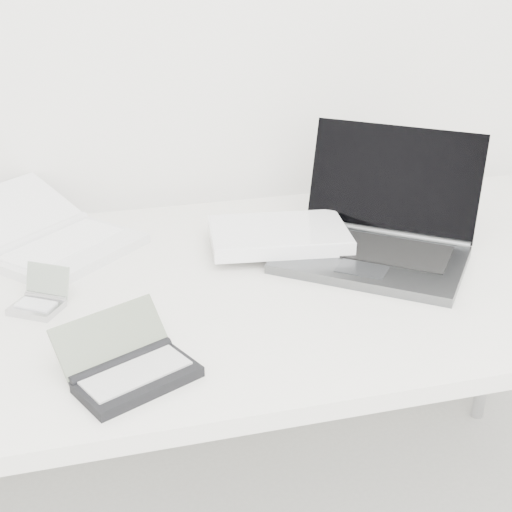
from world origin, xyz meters
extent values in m
cube|color=white|center=(0.00, 1.55, 0.71)|extent=(1.60, 0.80, 0.03)
cylinder|color=silver|center=(0.75, 1.90, 0.35)|extent=(0.04, 0.04, 0.70)
cube|color=#4F5154|center=(0.21, 1.54, 0.74)|extent=(0.42, 0.40, 0.02)
cube|color=black|center=(0.23, 1.57, 0.75)|extent=(0.30, 0.27, 0.00)
cube|color=black|center=(0.30, 1.66, 0.85)|extent=(0.31, 0.26, 0.21)
cylinder|color=#4F5154|center=(0.28, 1.64, 0.75)|extent=(0.28, 0.22, 0.02)
cube|color=#3B3E41|center=(0.17, 1.49, 0.75)|extent=(0.11, 0.10, 0.00)
cube|color=white|center=(0.05, 1.65, 0.76)|extent=(0.29, 0.21, 0.03)
cube|color=white|center=(0.05, 1.65, 0.78)|extent=(0.28, 0.21, 0.00)
cube|color=white|center=(-0.35, 1.73, 0.74)|extent=(0.32, 0.31, 0.02)
cube|color=white|center=(-0.36, 1.74, 0.75)|extent=(0.25, 0.24, 0.00)
cube|color=white|center=(-0.46, 1.86, 0.78)|extent=(0.30, 0.29, 0.08)
cylinder|color=white|center=(-0.41, 1.80, 0.75)|extent=(0.21, 0.19, 0.02)
cube|color=#B9B9BD|center=(-0.41, 1.52, 0.74)|extent=(0.10, 0.09, 0.01)
cube|color=silver|center=(-0.41, 1.52, 0.74)|extent=(0.07, 0.06, 0.00)
cube|color=#97A598|center=(-0.39, 1.55, 0.77)|extent=(0.08, 0.06, 0.05)
cylinder|color=#B9B9BD|center=(-0.39, 1.54, 0.74)|extent=(0.07, 0.05, 0.01)
cube|color=black|center=(-0.27, 1.26, 0.74)|extent=(0.19, 0.15, 0.02)
cube|color=#A2A2A2|center=(-0.27, 1.26, 0.75)|extent=(0.16, 0.12, 0.00)
cube|color=#626C59|center=(-0.30, 1.33, 0.78)|extent=(0.17, 0.12, 0.06)
cylinder|color=black|center=(-0.29, 1.30, 0.75)|extent=(0.16, 0.09, 0.02)
camera|label=1|loc=(-0.32, 0.41, 1.32)|focal=50.00mm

